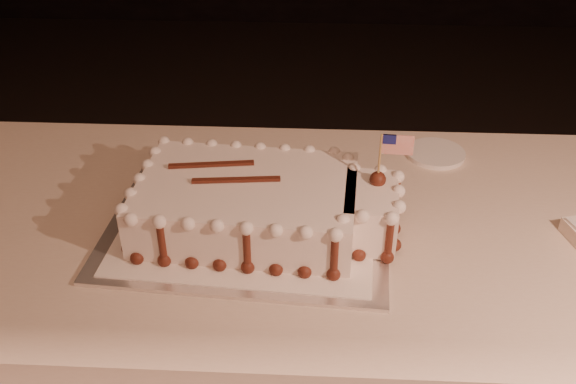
{
  "coord_description": "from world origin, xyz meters",
  "views": [
    {
      "loc": [
        -0.15,
        -0.46,
        1.53
      ],
      "look_at": [
        -0.2,
        0.57,
        0.84
      ],
      "focal_mm": 40.0,
      "sensor_mm": 36.0,
      "label": 1
    }
  ],
  "objects_px": {
    "cake_board": "(248,226)",
    "side_plate": "(436,153)",
    "sheet_cake": "(262,205)",
    "banquet_table": "(373,351)"
  },
  "relations": [
    {
      "from": "sheet_cake",
      "to": "cake_board",
      "type": "bearing_deg",
      "value": 176.02
    },
    {
      "from": "banquet_table",
      "to": "sheet_cake",
      "type": "height_order",
      "value": "sheet_cake"
    },
    {
      "from": "banquet_table",
      "to": "side_plate",
      "type": "height_order",
      "value": "side_plate"
    },
    {
      "from": "sheet_cake",
      "to": "banquet_table",
      "type": "bearing_deg",
      "value": 7.21
    },
    {
      "from": "cake_board",
      "to": "banquet_table",
      "type": "bearing_deg",
      "value": 10.23
    },
    {
      "from": "cake_board",
      "to": "side_plate",
      "type": "height_order",
      "value": "side_plate"
    },
    {
      "from": "cake_board",
      "to": "sheet_cake",
      "type": "relative_size",
      "value": 1.03
    },
    {
      "from": "cake_board",
      "to": "side_plate",
      "type": "xyz_separation_m",
      "value": [
        0.42,
        0.31,
        0.0
      ]
    },
    {
      "from": "sheet_cake",
      "to": "side_plate",
      "type": "xyz_separation_m",
      "value": [
        0.39,
        0.31,
        -0.05
      ]
    },
    {
      "from": "side_plate",
      "to": "banquet_table",
      "type": "bearing_deg",
      "value": -116.05
    }
  ]
}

